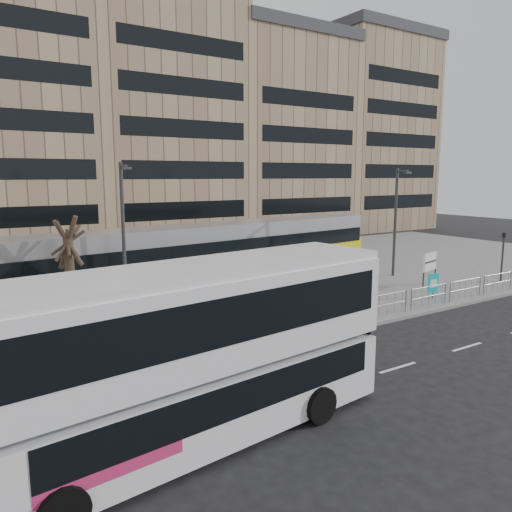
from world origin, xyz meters
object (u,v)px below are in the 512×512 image
double_decker_bus (189,351)px  ad_panel (433,284)px  station_sign (430,263)px  lamp_post_east (396,217)px  pedestrian (319,294)px  traffic_light_east (503,250)px  traffic_light_west (275,287)px  tram (172,258)px  bare_tree (66,213)px  lamp_post_west (124,230)px

double_decker_bus → ad_panel: double_decker_bus is taller
station_sign → lamp_post_east: bearing=63.6°
station_sign → pedestrian: bearing=168.6°
traffic_light_east → traffic_light_west: bearing=-169.7°
double_decker_bus → tram: (6.37, 15.90, -0.49)m
ad_panel → pedestrian: pedestrian is taller
tram → bare_tree: bearing=-158.9°
tram → pedestrian: size_ratio=19.91×
station_sign → bare_tree: size_ratio=0.31×
traffic_light_west → station_sign: bearing=6.3°
lamp_post_east → bare_tree: 20.36m
tram → lamp_post_east: (13.88, -4.34, 2.06)m
double_decker_bus → pedestrian: double_decker_bus is taller
ad_panel → tram: bearing=148.1°
station_sign → lamp_post_east: (0.75, 3.42, 2.46)m
double_decker_bus → traffic_light_east: 25.39m
pedestrian → lamp_post_west: lamp_post_west is taller
traffic_light_east → tram: bearing=161.1°
ad_panel → traffic_light_west: size_ratio=0.43×
ad_panel → traffic_light_west: traffic_light_west is taller
tram → station_sign: size_ratio=15.07×
station_sign → traffic_light_east: traffic_light_east is taller
double_decker_bus → lamp_post_west: bearing=71.8°
tram → lamp_post_west: lamp_post_west is taller
ad_panel → lamp_post_west: size_ratio=0.18×
tram → traffic_light_west: (0.38, -9.92, 0.15)m
tram → lamp_post_west: (-3.70, -2.90, 2.15)m
double_decker_bus → traffic_light_west: double_decker_bus is taller
tram → pedestrian: (4.27, -8.16, -1.05)m
tram → ad_panel: (11.05, -9.64, -1.05)m
ad_panel → pedestrian: 6.94m
pedestrian → traffic_light_east: (13.86, -1.08, 1.20)m
station_sign → traffic_light_west: 12.95m
pedestrian → lamp_post_west: size_ratio=0.22×
lamp_post_east → station_sign: bearing=-102.4°
traffic_light_west → pedestrian: bearing=21.0°
lamp_post_west → lamp_post_east: lamp_post_west is taller
ad_panel → pedestrian: size_ratio=0.85×
tram → traffic_light_east: size_ratio=10.00×
pedestrian → bare_tree: (-10.70, 4.75, 4.14)m
tram → traffic_light_west: bearing=-94.6°
bare_tree → lamp_post_west: bearing=10.6°
traffic_light_west → lamp_post_east: bearing=19.1°
traffic_light_west → bare_tree: bearing=133.0°
double_decker_bus → tram: size_ratio=0.38×
traffic_light_east → lamp_post_west: size_ratio=0.43×
double_decker_bus → traffic_light_west: bearing=35.0°
pedestrian → lamp_post_east: lamp_post_east is taller
station_sign → ad_panel: size_ratio=1.55×
pedestrian → ad_panel: bearing=-90.1°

